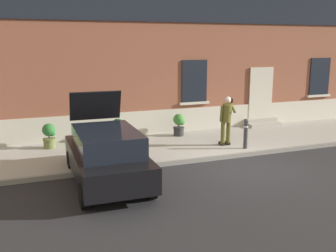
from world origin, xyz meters
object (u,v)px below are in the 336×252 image
object	(u,v)px
hatchback_car_black	(106,155)
bollard_near_person	(246,132)
planter_cream	(118,129)
person_on_phone	(226,118)
planter_charcoal	(179,124)
planter_olive	(49,135)

from	to	relation	value
hatchback_car_black	bollard_near_person	xyz separation A→B (m)	(5.09, 1.28, -0.09)
hatchback_car_black	planter_cream	xyz separation A→B (m)	(1.25, 3.77, -0.19)
bollard_near_person	person_on_phone	bearing A→B (deg)	124.72
bollard_near_person	planter_cream	distance (m)	4.58
hatchback_car_black	planter_charcoal	bearing A→B (deg)	46.27
planter_olive	planter_cream	distance (m)	2.44
bollard_near_person	person_on_phone	xyz separation A→B (m)	(-0.42, 0.61, 0.44)
hatchback_car_black	person_on_phone	bearing A→B (deg)	22.01
planter_cream	planter_olive	bearing A→B (deg)	-179.37
hatchback_car_black	planter_olive	world-z (taller)	hatchback_car_black
person_on_phone	planter_charcoal	xyz separation A→B (m)	(-0.98, 1.97, -0.55)
person_on_phone	planter_cream	bearing A→B (deg)	141.27
planter_olive	planter_cream	world-z (taller)	same
bollard_near_person	person_on_phone	distance (m)	0.86
planter_cream	hatchback_car_black	bearing A→B (deg)	-108.31
person_on_phone	hatchback_car_black	bearing A→B (deg)	-167.84
bollard_near_person	hatchback_car_black	bearing A→B (deg)	-165.91
hatchback_car_black	planter_charcoal	world-z (taller)	hatchback_car_black
hatchback_car_black	person_on_phone	xyz separation A→B (m)	(4.67, 1.89, 0.35)
planter_charcoal	planter_cream	bearing A→B (deg)	-178.02
person_on_phone	planter_cream	distance (m)	3.94
hatchback_car_black	bollard_near_person	distance (m)	5.25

